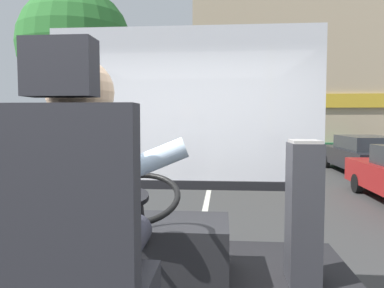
# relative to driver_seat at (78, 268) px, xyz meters

# --- Properties ---
(ground) EXTENTS (18.00, 44.00, 0.06)m
(ground) POSITION_rel_driver_seat_xyz_m (0.16, 9.32, -1.34)
(ground) COLOR #3A3A3A
(driver_seat) EXTENTS (0.48, 0.48, 1.36)m
(driver_seat) POSITION_rel_driver_seat_xyz_m (0.00, 0.00, 0.00)
(driver_seat) COLOR black
(driver_seat) RESTS_ON bus_floor
(bus_driver) EXTENTS (0.74, 0.60, 0.83)m
(bus_driver) POSITION_rel_driver_seat_xyz_m (-0.00, 0.12, 0.22)
(bus_driver) COLOR #282833
(bus_driver) RESTS_ON driver_seat
(steering_console) EXTENTS (1.10, 0.95, 0.77)m
(steering_console) POSITION_rel_driver_seat_xyz_m (-0.00, 1.30, -0.37)
(steering_console) COLOR black
(steering_console) RESTS_ON bus_floor
(fare_box) EXTENTS (0.21, 0.27, 0.97)m
(fare_box) POSITION_rel_driver_seat_xyz_m (1.05, 1.30, -0.11)
(fare_box) COLOR #333338
(fare_box) RESTS_ON bus_floor
(windshield_panel) EXTENTS (2.50, 0.08, 1.48)m
(windshield_panel) POSITION_rel_driver_seat_xyz_m (0.16, 2.14, 0.45)
(windshield_panel) COLOR silver
(street_tree) EXTENTS (3.03, 3.03, 5.35)m
(street_tree) POSITION_rel_driver_seat_xyz_m (-3.48, 8.66, 2.50)
(street_tree) COLOR #4C3828
(street_tree) RESTS_ON ground
(shop_building) EXTENTS (12.15, 4.54, 8.20)m
(shop_building) POSITION_rel_driver_seat_xyz_m (5.22, 17.66, 2.79)
(shop_building) COLOR tan
(shop_building) RESTS_ON ground
(parked_car_black) EXTENTS (1.79, 4.35, 1.27)m
(parked_car_black) POSITION_rel_driver_seat_xyz_m (5.24, 11.67, -0.66)
(parked_car_black) COLOR black
(parked_car_black) RESTS_ON ground
(parked_car_green) EXTENTS (1.99, 4.24, 1.26)m
(parked_car_green) POSITION_rel_driver_seat_xyz_m (4.98, 16.85, -0.66)
(parked_car_green) COLOR #195633
(parked_car_green) RESTS_ON ground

